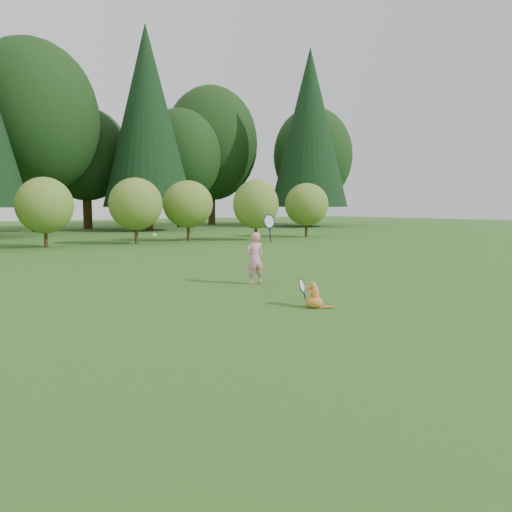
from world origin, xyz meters
TOP-DOWN VIEW (x-y plane):
  - ground at (0.00, 0.00)m, footprint 100.00×100.00m
  - shrub_row at (0.00, 13.00)m, footprint 28.00×3.00m
  - child at (0.94, 1.83)m, footprint 0.61×0.38m
  - cat at (0.28, -0.61)m, footprint 0.42×0.62m
  - tennis_ball at (-1.44, 1.43)m, footprint 0.07×0.07m

SIDE VIEW (x-z plane):
  - ground at x=0.00m, z-range 0.00..0.00m
  - cat at x=0.28m, z-range -0.07..0.50m
  - child at x=0.94m, z-range -0.24..1.34m
  - tennis_ball at x=-1.44m, z-range 1.06..1.13m
  - shrub_row at x=0.00m, z-range 0.00..2.80m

